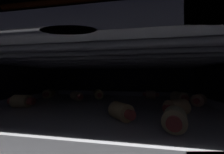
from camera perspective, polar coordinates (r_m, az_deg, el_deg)
ground_plane at (r=36.22cm, az=-2.18°, el=-28.90°), size 62.03×51.58×1.20cm
oven_wall_back at (r=56.55cm, az=3.02°, el=0.84°), size 62.03×1.20×35.32cm
oven_wall_left at (r=48.17cm, az=-40.38°, el=0.92°), size 1.20×49.18×35.32cm
heating_element at (r=35.57cm, az=-2.19°, el=27.30°), size 47.70×22.90×1.26cm
oven_rack_lower at (r=32.91cm, az=-2.19°, el=-15.68°), size 56.83×48.19×0.73cm
baking_tray_lower at (r=32.63cm, az=-2.19°, el=-13.85°), size 52.44×40.38×2.83cm
pig_in_blanket_lower_0 at (r=38.38cm, az=-34.99°, el=-8.70°), size 6.16×3.35×3.05cm
pig_in_blanket_lower_1 at (r=44.38cm, az=-5.99°, el=-7.49°), size 4.36×6.21×3.02cm
pig_in_blanket_lower_2 at (r=45.84cm, az=16.71°, el=-7.41°), size 5.35×3.13×2.76cm
pig_in_blanket_lower_3 at (r=42.56cm, az=-15.39°, el=-8.08°), size 5.77×5.02×2.64cm
pig_in_blanket_lower_4 at (r=28.08cm, az=26.61°, el=-11.94°), size 5.66×4.78×3.09cm
pig_in_blanket_lower_5 at (r=22.95cm, az=3.99°, el=-14.87°), size 5.09×5.47×2.94cm
pig_in_blanket_lower_6 at (r=39.72cm, az=33.91°, el=-8.45°), size 4.23×4.24×2.98cm
pig_in_blanket_lower_7 at (r=50.50cm, az=-26.12°, el=-6.55°), size 3.88×5.92×3.06cm
pig_in_blanket_lower_8 at (r=20.57cm, az=25.88°, el=-16.41°), size 3.98×4.99×3.13cm
pig_in_blanket_lower_9 at (r=41.17cm, az=27.49°, el=-8.00°), size 4.29×5.65×3.17cm
oven_rack_upper at (r=31.86cm, az=-2.19°, el=6.71°), size 56.85×48.19×0.75cm
baking_tray_upper at (r=31.99cm, az=-2.19°, el=8.40°), size 52.44×40.38×2.39cm
pig_in_blanket_upper_0 at (r=50.53cm, az=-20.01°, el=7.65°), size 3.38×4.27×3.37cm
pig_in_blanket_upper_1 at (r=27.61cm, az=-7.50°, el=13.51°), size 6.01×3.77×2.93cm
pig_in_blanket_upper_2 at (r=46.52cm, az=-22.44°, el=8.14°), size 3.58×5.14×3.11cm
pig_in_blanket_upper_3 at (r=26.77cm, az=10.02°, el=14.17°), size 5.35×4.26×3.15cm
pig_in_blanket_upper_5 at (r=35.14cm, az=0.78°, el=10.85°), size 5.08×5.03×3.22cm
pig_in_blanket_upper_6 at (r=31.60cm, az=-5.35°, el=11.52°), size 3.59×4.49×2.63cm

